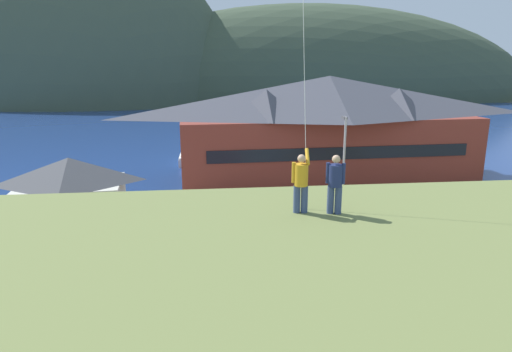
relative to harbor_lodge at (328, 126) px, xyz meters
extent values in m
plane|color=#66604C|center=(-7.26, -21.77, -5.25)|extent=(600.00, 600.00, 0.00)
cube|color=gray|center=(-7.26, -16.77, -5.20)|extent=(40.00, 20.00, 0.10)
cube|color=navy|center=(-7.26, 38.23, -5.23)|extent=(360.00, 84.00, 0.03)
ellipsoid|color=#42513D|center=(-45.58, 94.12, -5.25)|extent=(86.52, 53.10, 94.07)
ellipsoid|color=#42513D|center=(-41.42, 98.12, -5.25)|extent=(107.73, 47.40, 62.50)
ellipsoid|color=#3D4C38|center=(20.56, 95.50, -5.25)|extent=(143.52, 44.02, 56.42)
cube|color=brown|center=(0.00, 0.07, -2.17)|extent=(28.29, 9.69, 6.16)
cube|color=black|center=(0.20, -4.15, -1.86)|extent=(23.71, 1.21, 1.10)
pyramid|color=#4C4C56|center=(0.00, 0.07, 2.80)|extent=(30.01, 10.60, 3.77)
pyramid|color=#4C4C56|center=(-6.21, -1.70, 2.25)|extent=(4.82, 4.82, 2.64)
pyramid|color=#4C4C56|center=(6.34, -1.10, 2.25)|extent=(4.82, 4.82, 2.64)
cube|color=beige|center=(-20.12, -13.45, -3.36)|extent=(6.51, 5.14, 3.78)
pyramid|color=#47474C|center=(-20.12, -13.45, -0.66)|extent=(7.04, 5.65, 1.62)
cube|color=black|center=(-19.92, -15.79, -3.92)|extent=(1.10, 0.16, 2.65)
cube|color=#70604C|center=(-10.43, 10.34, -4.90)|extent=(3.20, 10.18, 0.70)
cube|color=silver|center=(-13.73, 9.25, -4.80)|extent=(2.01, 6.12, 0.90)
cube|color=white|center=(-13.73, 9.25, -4.27)|extent=(1.95, 5.94, 0.16)
cube|color=silver|center=(-13.73, 8.80, -3.64)|extent=(1.38, 1.84, 1.10)
cube|color=navy|center=(-7.13, 12.34, -4.80)|extent=(2.01, 6.13, 0.90)
cube|color=navy|center=(-7.13, 12.34, -4.27)|extent=(1.95, 5.95, 0.16)
cube|color=silver|center=(-7.13, 11.88, -3.64)|extent=(1.39, 1.85, 1.10)
cube|color=silver|center=(-1.25, -20.59, -4.43)|extent=(4.36, 2.20, 0.80)
cube|color=beige|center=(-1.10, -20.57, -3.68)|extent=(2.25, 1.80, 0.70)
cube|color=black|center=(-1.10, -20.57, -3.71)|extent=(2.29, 1.83, 0.32)
cylinder|color=black|center=(-2.70, -19.81, -4.83)|extent=(0.66, 0.28, 0.64)
cylinder|color=black|center=(-2.52, -21.63, -4.83)|extent=(0.66, 0.28, 0.64)
cylinder|color=black|center=(0.02, -19.54, -4.83)|extent=(0.66, 0.28, 0.64)
cylinder|color=black|center=(0.20, -21.37, -4.83)|extent=(0.66, 0.28, 0.64)
cube|color=#B28923|center=(4.48, -14.88, -4.43)|extent=(4.26, 1.94, 0.80)
cube|color=olive|center=(4.33, -14.89, -3.68)|extent=(2.15, 1.67, 0.70)
cube|color=black|center=(4.33, -14.89, -3.71)|extent=(2.20, 1.70, 0.32)
cylinder|color=black|center=(5.87, -15.75, -4.83)|extent=(0.65, 0.24, 0.64)
cylinder|color=black|center=(5.81, -13.92, -4.83)|extent=(0.65, 0.24, 0.64)
cylinder|color=black|center=(3.14, -15.85, -4.83)|extent=(0.65, 0.24, 0.64)
cylinder|color=black|center=(3.08, -14.01, -4.83)|extent=(0.65, 0.24, 0.64)
cube|color=red|center=(-8.27, -21.71, -4.43)|extent=(4.32, 2.11, 0.80)
cube|color=#B11A15|center=(-8.42, -21.72, -3.68)|extent=(2.21, 1.75, 0.70)
cube|color=black|center=(-8.42, -21.72, -3.71)|extent=(2.26, 1.79, 0.32)
cylinder|color=black|center=(-6.84, -22.53, -4.83)|extent=(0.65, 0.27, 0.64)
cylinder|color=black|center=(-6.98, -20.70, -4.83)|extent=(0.65, 0.27, 0.64)
cylinder|color=black|center=(-9.56, -22.73, -4.83)|extent=(0.65, 0.27, 0.64)
cylinder|color=black|center=(-9.70, -20.90, -4.83)|extent=(0.65, 0.27, 0.64)
cube|color=red|center=(4.56, -20.43, -4.43)|extent=(4.28, 1.99, 0.80)
cube|color=#B11A15|center=(4.71, -20.43, -3.68)|extent=(2.17, 1.69, 0.70)
cube|color=black|center=(4.71, -20.43, -3.71)|extent=(2.21, 1.73, 0.32)
cylinder|color=black|center=(3.24, -19.45, -4.83)|extent=(0.65, 0.25, 0.64)
cylinder|color=black|center=(3.15, -21.28, -4.83)|extent=(0.65, 0.25, 0.64)
cube|color=#B28923|center=(-17.28, -20.72, -4.43)|extent=(4.28, 2.00, 0.80)
cube|color=olive|center=(-17.43, -20.73, -3.68)|extent=(2.17, 1.70, 0.70)
cube|color=black|center=(-17.43, -20.73, -3.71)|extent=(2.22, 1.73, 0.32)
cylinder|color=black|center=(-15.87, -21.57, -4.83)|extent=(0.65, 0.25, 0.64)
cylinder|color=black|center=(-15.96, -19.74, -4.83)|extent=(0.65, 0.25, 0.64)
cylinder|color=black|center=(-18.60, -21.70, -4.83)|extent=(0.65, 0.25, 0.64)
cylinder|color=black|center=(-18.69, -19.87, -4.83)|extent=(0.65, 0.25, 0.64)
cube|color=red|center=(-9.50, -15.59, -4.43)|extent=(4.31, 2.08, 0.80)
cube|color=#B11A15|center=(-9.65, -15.58, -3.68)|extent=(2.20, 1.74, 0.70)
cube|color=black|center=(-9.65, -15.58, -3.71)|extent=(2.25, 1.77, 0.32)
cylinder|color=black|center=(-8.20, -16.60, -4.83)|extent=(0.65, 0.26, 0.64)
cylinder|color=black|center=(-8.08, -14.76, -4.83)|extent=(0.65, 0.26, 0.64)
cylinder|color=black|center=(-10.93, -16.41, -4.83)|extent=(0.65, 0.26, 0.64)
cylinder|color=black|center=(-10.80, -14.58, -4.83)|extent=(0.65, 0.26, 0.64)
cube|color=#B28923|center=(-0.17, -15.30, -4.43)|extent=(4.34, 2.17, 0.80)
cube|color=olive|center=(-0.32, -15.32, -3.68)|extent=(2.24, 1.78, 0.70)
cube|color=black|center=(-0.32, -15.32, -3.71)|extent=(2.28, 1.82, 0.32)
cylinder|color=black|center=(1.27, -16.10, -4.83)|extent=(0.66, 0.28, 0.64)
cylinder|color=black|center=(1.11, -14.27, -4.83)|extent=(0.66, 0.28, 0.64)
cylinder|color=black|center=(-1.45, -16.34, -4.83)|extent=(0.66, 0.28, 0.64)
cylinder|color=black|center=(-1.61, -14.51, -4.83)|extent=(0.66, 0.28, 0.64)
cube|color=silver|center=(-15.05, -15.62, -4.43)|extent=(4.24, 1.89, 0.80)
cube|color=beige|center=(-14.90, -15.62, -3.68)|extent=(2.13, 1.64, 0.70)
cube|color=black|center=(-14.90, -15.62, -3.71)|extent=(2.18, 1.68, 0.32)
cylinder|color=black|center=(-16.44, -14.73, -4.83)|extent=(0.64, 0.23, 0.64)
cylinder|color=black|center=(-16.40, -16.57, -4.83)|extent=(0.64, 0.23, 0.64)
cylinder|color=black|center=(-13.71, -14.67, -4.83)|extent=(0.64, 0.23, 0.64)
cylinder|color=black|center=(-13.67, -16.51, -4.83)|extent=(0.64, 0.23, 0.64)
cylinder|color=#ADADB2|center=(-1.87, -11.27, -1.48)|extent=(0.16, 0.16, 7.33)
cube|color=#4C4C51|center=(-1.87, -10.92, 2.08)|extent=(0.24, 0.70, 0.20)
cylinder|color=#384770|center=(-8.94, -29.25, 1.96)|extent=(0.20, 0.20, 0.82)
cylinder|color=#384770|center=(-8.72, -29.28, 1.96)|extent=(0.20, 0.20, 0.82)
cylinder|color=gold|center=(-8.83, -29.27, 2.69)|extent=(0.40, 0.40, 0.64)
sphere|color=tan|center=(-8.83, -29.27, 3.17)|extent=(0.24, 0.24, 0.24)
cylinder|color=gold|center=(-8.62, -29.11, 3.19)|extent=(0.18, 0.56, 0.43)
cylinder|color=gold|center=(-9.04, -29.24, 2.76)|extent=(0.11, 0.11, 0.60)
cylinder|color=#384770|center=(-7.97, -29.43, 1.96)|extent=(0.20, 0.20, 0.82)
cylinder|color=#384770|center=(-7.76, -29.49, 1.96)|extent=(0.20, 0.20, 0.82)
cylinder|color=navy|center=(-7.87, -29.46, 2.69)|extent=(0.40, 0.40, 0.64)
sphere|color=tan|center=(-7.87, -29.46, 3.17)|extent=(0.24, 0.24, 0.24)
cylinder|color=navy|center=(-8.08, -29.40, 2.76)|extent=(0.11, 0.11, 0.60)
cylinder|color=navy|center=(-7.66, -29.53, 2.76)|extent=(0.11, 0.11, 0.60)
camera|label=1|loc=(-11.47, -41.53, 5.81)|focal=31.32mm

